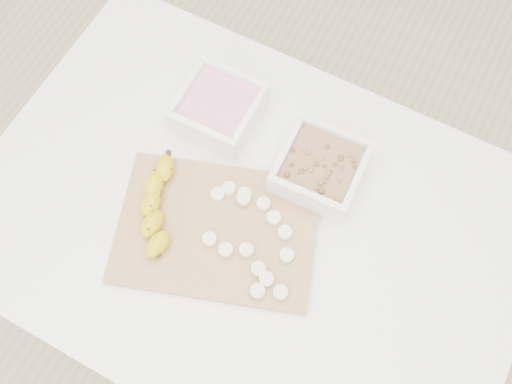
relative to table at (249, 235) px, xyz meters
The scene contains 7 objects.
ground 0.65m from the table, ahead, with size 3.50×3.50×0.00m, color #C6AD89.
table is the anchor object (origin of this frame).
bowl_yogurt 0.25m from the table, 133.16° to the left, with size 0.15×0.15×0.07m.
bowl_granola 0.20m from the table, 60.49° to the left, with size 0.15×0.15×0.07m.
cutting_board 0.12m from the table, 127.81° to the right, with size 0.35×0.25×0.01m, color #A7774B.
banana 0.20m from the table, 155.32° to the right, with size 0.05×0.19×0.03m, color #C9AF0A, non-canonical shape.
banana_slices 0.13m from the table, 51.60° to the right, with size 0.21×0.17×0.02m.
Camera 1 is at (0.18, -0.31, 1.72)m, focal length 40.00 mm.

